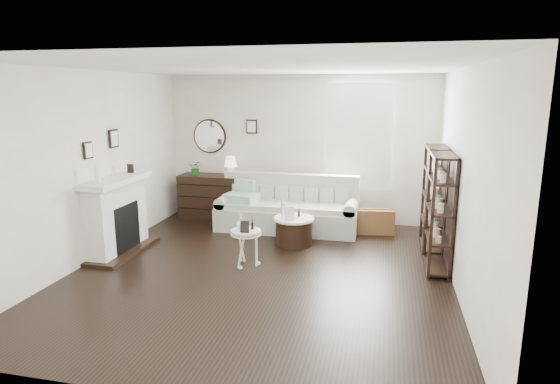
% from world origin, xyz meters
% --- Properties ---
extents(room, '(5.50, 5.50, 5.50)m').
position_xyz_m(room, '(0.73, 2.70, 1.60)').
color(room, black).
rests_on(room, ground).
extents(fireplace, '(0.50, 1.40, 1.84)m').
position_xyz_m(fireplace, '(-2.32, 0.30, 0.54)').
color(fireplace, white).
rests_on(fireplace, ground).
extents(shelf_unit_far, '(0.30, 0.80, 1.60)m').
position_xyz_m(shelf_unit_far, '(2.33, 1.55, 0.80)').
color(shelf_unit_far, black).
rests_on(shelf_unit_far, ground).
extents(shelf_unit_near, '(0.30, 0.80, 1.60)m').
position_xyz_m(shelf_unit_near, '(2.33, 0.65, 0.80)').
color(shelf_unit_near, black).
rests_on(shelf_unit_near, ground).
extents(sofa, '(2.45, 0.85, 0.95)m').
position_xyz_m(sofa, '(-0.07, 2.08, 0.32)').
color(sofa, '#A4AF9C').
rests_on(sofa, ground).
extents(quilt, '(0.62, 0.54, 0.14)m').
position_xyz_m(quilt, '(-0.87, 1.95, 0.56)').
color(quilt, '#248663').
rests_on(quilt, sofa).
extents(suitcase, '(0.66, 0.30, 0.42)m').
position_xyz_m(suitcase, '(1.46, 2.12, 0.21)').
color(suitcase, brown).
rests_on(suitcase, ground).
extents(dresser, '(1.26, 0.54, 0.84)m').
position_xyz_m(dresser, '(-1.61, 2.47, 0.42)').
color(dresser, black).
rests_on(dresser, ground).
extents(table_lamp, '(0.30, 0.30, 0.37)m').
position_xyz_m(table_lamp, '(-1.25, 2.47, 1.03)').
color(table_lamp, white).
rests_on(table_lamp, dresser).
extents(potted_plant, '(0.27, 0.24, 0.27)m').
position_xyz_m(potted_plant, '(-1.93, 2.42, 0.98)').
color(potted_plant, '#1B5E1C').
rests_on(potted_plant, dresser).
extents(drum_table, '(0.64, 0.64, 0.44)m').
position_xyz_m(drum_table, '(0.21, 1.24, 0.23)').
color(drum_table, black).
rests_on(drum_table, ground).
extents(pedestal_table, '(0.43, 0.43, 0.52)m').
position_xyz_m(pedestal_table, '(-0.26, 0.18, 0.48)').
color(pedestal_table, white).
rests_on(pedestal_table, ground).
extents(eiffel_drum, '(0.10, 0.10, 0.17)m').
position_xyz_m(eiffel_drum, '(0.28, 1.29, 0.53)').
color(eiffel_drum, black).
rests_on(eiffel_drum, drum_table).
extents(bottle_drum, '(0.08, 0.08, 0.32)m').
position_xyz_m(bottle_drum, '(0.05, 1.17, 0.61)').
color(bottle_drum, silver).
rests_on(bottle_drum, drum_table).
extents(card_frame_drum, '(0.16, 0.10, 0.21)m').
position_xyz_m(card_frame_drum, '(0.16, 1.08, 0.55)').
color(card_frame_drum, silver).
rests_on(card_frame_drum, drum_table).
extents(eiffel_ped, '(0.13, 0.13, 0.18)m').
position_xyz_m(eiffel_ped, '(-0.17, 0.21, 0.61)').
color(eiffel_ped, black).
rests_on(eiffel_ped, pedestal_table).
extents(flask_ped, '(0.13, 0.13, 0.23)m').
position_xyz_m(flask_ped, '(-0.33, 0.20, 0.64)').
color(flask_ped, silver).
rests_on(flask_ped, pedestal_table).
extents(card_frame_ped, '(0.13, 0.06, 0.17)m').
position_xyz_m(card_frame_ped, '(-0.24, 0.07, 0.60)').
color(card_frame_ped, black).
rests_on(card_frame_ped, pedestal_table).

